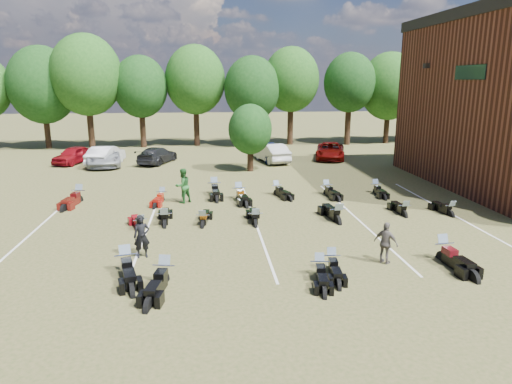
{
  "coord_description": "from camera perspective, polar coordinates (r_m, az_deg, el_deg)",
  "views": [
    {
      "loc": [
        -5.24,
        -17.74,
        6.56
      ],
      "look_at": [
        -2.84,
        4.0,
        1.2
      ],
      "focal_mm": 32.0,
      "sensor_mm": 36.0,
      "label": 1
    }
  ],
  "objects": [
    {
      "name": "car_3",
      "position": [
        37.98,
        -12.24,
        4.52
      ],
      "size": [
        3.36,
        4.92,
        1.32
      ],
      "primitive_type": "imported",
      "rotation": [
        0.0,
        0.0,
        2.78
      ],
      "color": "black",
      "rests_on": "ground"
    },
    {
      "name": "motorcycle_1",
      "position": [
        15.73,
        -11.34,
        -11.18
      ],
      "size": [
        1.22,
        2.51,
        1.34
      ],
      "primitive_type": null,
      "rotation": [
        0.0,
        0.0,
        -0.19
      ],
      "color": "black",
      "rests_on": "ground"
    },
    {
      "name": "car_0",
      "position": [
        39.81,
        -21.84,
        4.31
      ],
      "size": [
        2.97,
        4.38,
        1.38
      ],
      "primitive_type": "imported",
      "rotation": [
        0.0,
        0.0,
        -0.36
      ],
      "color": "maroon",
      "rests_on": "ground"
    },
    {
      "name": "person_green",
      "position": [
        25.27,
        -9.14,
        0.78
      ],
      "size": [
        1.18,
        1.14,
        1.92
      ],
      "primitive_type": "imported",
      "rotation": [
        0.0,
        0.0,
        3.78
      ],
      "color": "#235E25",
      "rests_on": "ground"
    },
    {
      "name": "car_1",
      "position": [
        38.2,
        -18.28,
        4.37
      ],
      "size": [
        2.39,
        4.92,
        1.55
      ],
      "primitive_type": "imported",
      "rotation": [
        0.0,
        0.0,
        2.98
      ],
      "color": "#B7B8BC",
      "rests_on": "ground"
    },
    {
      "name": "motorcycle_14",
      "position": [
        27.1,
        -21.21,
        -1.2
      ],
      "size": [
        1.22,
        2.58,
        1.38
      ],
      "primitive_type": null,
      "rotation": [
        0.0,
        0.0,
        -0.18
      ],
      "color": "#4F0E0B",
      "rests_on": "ground"
    },
    {
      "name": "person_grey",
      "position": [
        17.4,
        15.93,
        -6.16
      ],
      "size": [
        0.91,
        0.94,
        1.58
      ],
      "primitive_type": "imported",
      "rotation": [
        0.0,
        0.0,
        2.32
      ],
      "color": "#5E5751",
      "rests_on": "ground"
    },
    {
      "name": "parking_lines",
      "position": [
        21.87,
        -0.12,
        -3.67
      ],
      "size": [
        20.1,
        14.0,
        0.01
      ],
      "color": "silver",
      "rests_on": "ground"
    },
    {
      "name": "car_6",
      "position": [
        39.67,
        9.26,
        5.1
      ],
      "size": [
        3.65,
        5.52,
        1.41
      ],
      "primitive_type": "imported",
      "rotation": [
        0.0,
        0.0,
        -0.28
      ],
      "color": "#630805",
      "rests_on": "ground"
    },
    {
      "name": "motorcycle_12",
      "position": [
        23.8,
        18.05,
        -2.93
      ],
      "size": [
        0.66,
        2.07,
        1.15
      ],
      "primitive_type": null,
      "rotation": [
        0.0,
        0.0,
        3.14
      ],
      "color": "black",
      "rests_on": "ground"
    },
    {
      "name": "car_7",
      "position": [
        42.93,
        21.19,
        5.02
      ],
      "size": [
        2.85,
        5.24,
        1.44
      ],
      "primitive_type": "imported",
      "rotation": [
        0.0,
        0.0,
        2.97
      ],
      "color": "#323337",
      "rests_on": "ground"
    },
    {
      "name": "motorcycle_9",
      "position": [
        21.5,
        -11.33,
        -4.27
      ],
      "size": [
        0.83,
        2.3,
        1.27
      ],
      "primitive_type": null,
      "rotation": [
        0.0,
        0.0,
        3.19
      ],
      "color": "black",
      "rests_on": "ground"
    },
    {
      "name": "tree_line",
      "position": [
        46.94,
        -1.15,
        13.46
      ],
      "size": [
        56.0,
        6.0,
        9.79
      ],
      "color": "black",
      "rests_on": "ground"
    },
    {
      "name": "motorcycle_20",
      "position": [
        27.24,
        8.8,
        -0.33
      ],
      "size": [
        1.02,
        2.28,
        1.23
      ],
      "primitive_type": null,
      "rotation": [
        0.0,
        0.0,
        0.15
      ],
      "color": "black",
      "rests_on": "ground"
    },
    {
      "name": "ground",
      "position": [
        19.63,
        9.63,
        -5.96
      ],
      "size": [
        160.0,
        160.0,
        0.0
      ],
      "primitive_type": "plane",
      "color": "brown",
      "rests_on": "ground"
    },
    {
      "name": "motorcycle_18",
      "position": [
        26.91,
        2.6,
        -0.35
      ],
      "size": [
        1.33,
        2.24,
        1.19
      ],
      "primitive_type": null,
      "rotation": [
        0.0,
        0.0,
        0.33
      ],
      "color": "black",
      "rests_on": "ground"
    },
    {
      "name": "motorcycle_19",
      "position": [
        28.18,
        14.68,
        -0.15
      ],
      "size": [
        0.71,
        2.1,
        1.17
      ],
      "primitive_type": null,
      "rotation": [
        0.0,
        0.0,
        -0.02
      ],
      "color": "black",
      "rests_on": "ground"
    },
    {
      "name": "car_2",
      "position": [
        37.92,
        -18.43,
        4.24
      ],
      "size": [
        3.31,
        5.69,
        1.49
      ],
      "primitive_type": "imported",
      "rotation": [
        0.0,
        0.0,
        0.16
      ],
      "color": "gray",
      "rests_on": "ground"
    },
    {
      "name": "person_black",
      "position": [
        17.83,
        -14.1,
        -5.41
      ],
      "size": [
        0.66,
        0.49,
        1.66
      ],
      "primitive_type": "imported",
      "rotation": [
        0.0,
        0.0,
        0.17
      ],
      "color": "black",
      "rests_on": "ground"
    },
    {
      "name": "motorcycle_3",
      "position": [
        16.1,
        7.89,
        -10.41
      ],
      "size": [
        0.93,
        2.12,
        1.14
      ],
      "primitive_type": null,
      "rotation": [
        0.0,
        0.0,
        -0.14
      ],
      "color": "black",
      "rests_on": "ground"
    },
    {
      "name": "young_tree_midfield",
      "position": [
        33.58,
        -0.73,
        7.84
      ],
      "size": [
        3.2,
        3.2,
        4.7
      ],
      "color": "black",
      "rests_on": "ground"
    },
    {
      "name": "motorcycle_11",
      "position": [
        21.94,
        10.16,
        -3.85
      ],
      "size": [
        1.04,
        2.55,
        1.38
      ],
      "primitive_type": null,
      "rotation": [
        0.0,
        0.0,
        3.24
      ],
      "color": "black",
      "rests_on": "ground"
    },
    {
      "name": "motorcycle_15",
      "position": [
        25.99,
        -11.63,
        -1.14
      ],
      "size": [
        0.98,
        2.07,
        1.11
      ],
      "primitive_type": null,
      "rotation": [
        0.0,
        0.0,
        -0.18
      ],
      "color": "maroon",
      "rests_on": "ground"
    },
    {
      "name": "motorcycle_10",
      "position": [
        21.18,
        -0.07,
        -4.27
      ],
      "size": [
        0.72,
        2.2,
        1.23
      ],
      "primitive_type": null,
      "rotation": [
        0.0,
        0.0,
        3.13
      ],
      "color": "black",
      "rests_on": "ground"
    },
    {
      "name": "motorcycle_16",
      "position": [
        27.15,
        -5.22,
        -0.27
      ],
      "size": [
        0.93,
        2.56,
        1.41
      ],
      "primitive_type": null,
      "rotation": [
        0.0,
        0.0,
        0.05
      ],
      "color": "black",
      "rests_on": "ground"
    },
    {
      "name": "motorcycle_8",
      "position": [
        21.21,
        -6.65,
        -4.34
      ],
      "size": [
        0.92,
        2.12,
        1.15
      ],
      "primitive_type": null,
      "rotation": [
        0.0,
        0.0,
        3.01
      ],
      "color": "black",
      "rests_on": "ground"
    },
    {
      "name": "motorcycle_13",
      "position": [
        24.67,
        23.1,
        -2.79
      ],
      "size": [
        0.9,
        2.08,
        1.12
      ],
      "primitive_type": null,
      "rotation": [
        0.0,
        0.0,
        3.27
      ],
      "color": "black",
      "rests_on": "ground"
    },
    {
      "name": "motorcycle_7",
      "position": [
        21.05,
        -14.18,
        -4.83
      ],
      "size": [
        1.29,
        2.12,
        1.13
      ],
      "primitive_type": null,
      "rotation": [
        0.0,
        0.0,
        3.49
      ],
      "color": "maroon",
      "rests_on": "ground"
    },
    {
      "name": "motorcycle_5",
      "position": [
        18.63,
        22.28,
        -7.93
      ],
      "size": [
        0.97,
        2.53,
        1.38
      ],
      "primitive_type": null,
      "rotation": [
        0.0,
        0.0,
        0.07
      ],
      "color": "black",
      "rests_on": "ground"
    },
    {
      "name": "car_4",
      "position": [
        38.29,
        1.83,
        5.08
      ],
      "size": [
        2.65,
        4.84,
        1.56
      ],
      "primitive_type": "imported",
      "rotation": [
        0.0,
        0.0,
        0.18
      ],
      "color": "navy",
      "rests_on": "ground"
    },
    {
      "name": "motorcycle_4",
      "position": [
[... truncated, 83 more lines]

